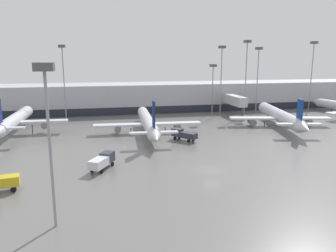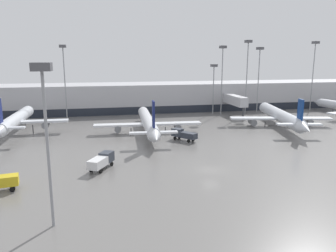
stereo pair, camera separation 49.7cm
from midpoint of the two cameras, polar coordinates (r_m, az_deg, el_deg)
The scene contains 15 objects.
ground_plane at distance 52.10m, azimuth 7.77°, elevation -7.59°, with size 320.00×320.00×0.00m, color slate.
terminal_building at distance 110.19m, azimuth -3.02°, elevation 5.09°, with size 160.00×29.50×9.00m.
parked_jet_0 at distance 76.24m, azimuth -3.32°, elevation 0.68°, with size 25.04×36.09×9.14m.
parked_jet_1 at distance 82.39m, azimuth -24.86°, elevation 0.95°, with size 23.09×32.20×9.45m.
parked_jet_2 at distance 88.62m, azimuth 19.19°, elevation 1.61°, with size 25.51×36.17×8.50m.
service_truck_0 at distance 69.45m, azimuth 2.92°, elevation -1.43°, with size 4.90×5.67×2.36m.
service_truck_1 at distance 52.62m, azimuth -11.24°, elevation -5.92°, with size 4.40×5.92×2.30m.
service_truck_2 at distance 48.43m, azimuth -26.83°, elevation -8.49°, with size 4.14×2.31×2.59m.
apron_light_mast_0 at distance 33.57m, azimuth -20.41°, elevation 4.54°, with size 1.80×1.80×16.72m.
apron_light_mast_1 at distance 120.04m, azimuth 24.24°, elevation 10.78°, with size 1.80×1.80×22.61m.
apron_light_mast_2 at distance 102.29m, azimuth 9.61°, elevation 11.01°, with size 1.80×1.80×20.89m.
apron_light_mast_3 at distance 108.80m, azimuth 15.75°, elevation 10.67°, with size 1.80×1.80×20.59m.
apron_light_mast_4 at distance 97.25m, azimuth -17.58°, elevation 10.59°, with size 1.80×1.80×20.82m.
apron_light_mast_5 at distance 104.90m, azimuth 13.83°, elevation 11.46°, with size 1.80×1.80×22.57m.
apron_light_mast_6 at distance 103.49m, azimuth 8.12°, elevation 8.95°, with size 1.80×1.80×15.38m.
Camera 2 is at (-16.70, -46.27, 17.08)m, focal length 35.00 mm.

